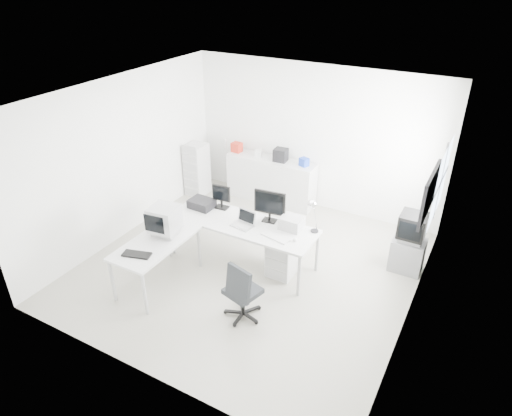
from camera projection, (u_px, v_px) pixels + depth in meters
The scene contains 30 objects.
floor at pixel (250, 267), 7.44m from camera, with size 5.00×5.00×0.01m, color beige.
ceiling at pixel (249, 96), 6.08m from camera, with size 5.00×5.00×0.01m, color white.
back_wall at pixel (314, 139), 8.68m from camera, with size 5.00×0.02×2.80m, color white.
left_wall at pixel (123, 159), 7.82m from camera, with size 0.02×5.00×2.80m, color white.
right_wall at pixel (423, 233), 5.70m from camera, with size 0.02×5.00×2.80m, color white.
window at pixel (441, 182), 6.54m from camera, with size 0.02×1.20×1.10m, color white, non-canonical shape.
wall_picture at pixel (429, 194), 5.55m from camera, with size 0.04×0.90×0.60m, color black, non-canonical shape.
main_desk at pixel (243, 242), 7.39m from camera, with size 2.40×0.80×0.75m, color silver, non-canonical shape.
side_desk at pixel (158, 262), 6.91m from camera, with size 0.70×1.40×0.75m, color silver, non-canonical shape.
drawer_pedestal at pixel (283, 257), 7.17m from camera, with size 0.40×0.50×0.60m, color silver.
inkjet_printer at pixel (202, 204), 7.61m from camera, with size 0.40×0.31×0.14m, color black.
lcd_monitor_small at pixel (221, 197), 7.54m from camera, with size 0.32×0.18×0.40m, color black, non-canonical shape.
lcd_monitor_large at pixel (270, 206), 7.13m from camera, with size 0.51×0.20×0.53m, color black, non-canonical shape.
laptop at pixel (242, 219), 7.05m from camera, with size 0.36×0.37×0.24m, color #B7B7BA, non-canonical shape.
white_keyboard at pixel (275, 237), 6.81m from camera, with size 0.46×0.14×0.02m, color silver.
white_mouse at pixel (295, 240), 6.72m from camera, with size 0.06×0.06×0.06m, color silver.
laser_printer at pixel (292, 223), 7.01m from camera, with size 0.34×0.29×0.19m, color #A3A3A3.
desk_lamp at pixel (315, 218), 6.86m from camera, with size 0.16×0.16×0.48m, color silver, non-canonical shape.
crt_monitor at pixel (165, 220), 6.80m from camera, with size 0.41×0.41×0.47m, color #B7B7BA, non-canonical shape.
black_keyboard at pixel (137, 254), 6.41m from camera, with size 0.41×0.16×0.03m, color black.
office_chair at pixel (243, 288), 6.20m from camera, with size 0.55×0.55×0.95m, color #2A2D2F, non-canonical shape.
tv_cabinet at pixel (407, 255), 7.27m from camera, with size 0.50×0.41×0.55m, color slate.
crt_tv at pixel (412, 228), 7.03m from camera, with size 0.50×0.48×0.45m, color black, non-canonical shape.
sideboard at pixel (271, 180), 9.26m from camera, with size 1.84×0.46×0.92m, color silver.
clutter_box_a at pixel (237, 147), 9.33m from camera, with size 0.19×0.17×0.19m, color red.
clutter_box_b at pixel (258, 153), 9.13m from camera, with size 0.13×0.11×0.13m, color silver.
clutter_box_c at pixel (281, 155), 8.89m from camera, with size 0.25×0.23×0.25m, color black.
clutter_box_d at pixel (304, 162), 8.70m from camera, with size 0.16×0.14×0.16m, color #193BB5.
clutter_bottle at pixel (225, 144), 9.48m from camera, with size 0.07×0.07×0.22m, color silver.
filing_cabinet at pixel (197, 169), 9.50m from camera, with size 0.38×0.45×1.09m, color silver.
Camera 1 is at (3.01, -5.25, 4.44)m, focal length 32.00 mm.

